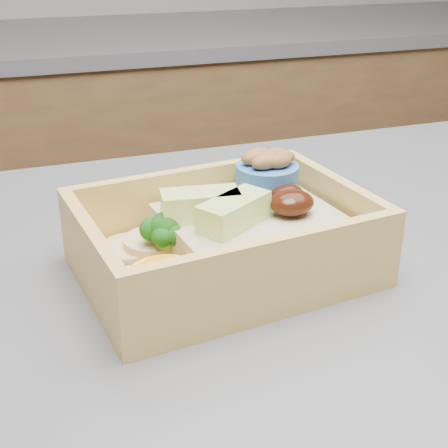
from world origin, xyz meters
name	(u,v)px	position (x,y,z in m)	size (l,w,h in m)	color
back_cabinets	(140,45)	(0.00, 1.23, 0.89)	(3.20, 0.62, 2.30)	brown
bento_box	(230,237)	(-0.20, 0.05, 0.95)	(0.21, 0.16, 0.07)	#DAB35A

